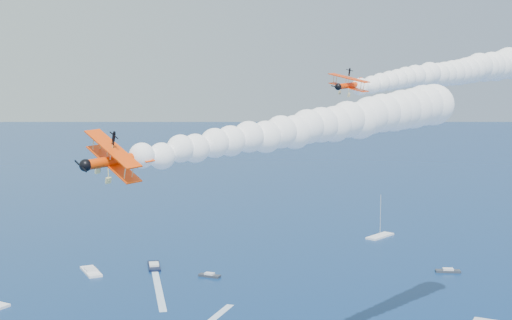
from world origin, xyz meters
TOP-DOWN VIEW (x-y plane):
  - biplane_lead at (25.40, 37.63)m, footprint 8.48×9.68m
  - biplane_trail at (-18.97, 19.14)m, footprint 10.04×12.02m
  - smoke_trail_lead at (54.59, 45.78)m, footprint 62.81×36.49m
  - smoke_trail_trail at (10.65, 25.52)m, footprint 62.51×30.38m
  - boat_wakes at (18.01, 104.94)m, footprint 47.54×65.77m

SIDE VIEW (x-z plane):
  - boat_wakes at x=18.01m, z-range 0.01..0.05m
  - biplane_trail at x=-18.97m, z-range 45.97..55.00m
  - smoke_trail_trail at x=10.65m, z-range 47.16..58.44m
  - biplane_lead at x=25.40m, z-range 55.10..61.38m
  - smoke_trail_lead at x=54.59m, z-range 54.91..66.19m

